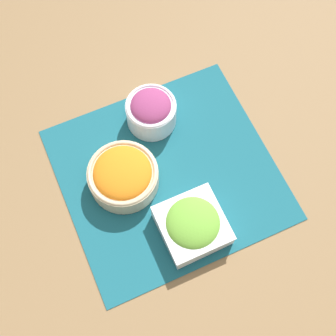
# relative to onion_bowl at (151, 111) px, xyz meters

# --- Properties ---
(ground_plane) EXTENTS (3.00, 3.00, 0.00)m
(ground_plane) POSITION_rel_onion_bowl_xyz_m (0.02, 0.13, -0.05)
(ground_plane) COLOR olive
(placemat) EXTENTS (0.45, 0.42, 0.00)m
(placemat) POSITION_rel_onion_bowl_xyz_m (0.02, 0.13, -0.04)
(placemat) COLOR #195B6B
(placemat) RESTS_ON ground_plane
(onion_bowl) EXTENTS (0.11, 0.11, 0.08)m
(onion_bowl) POSITION_rel_onion_bowl_xyz_m (0.00, 0.00, 0.00)
(onion_bowl) COLOR silver
(onion_bowl) RESTS_ON placemat
(lettuce_bowl) EXTENTS (0.13, 0.13, 0.07)m
(lettuce_bowl) POSITION_rel_onion_bowl_xyz_m (0.03, 0.27, -0.01)
(lettuce_bowl) COLOR white
(lettuce_bowl) RESTS_ON placemat
(carrot_bowl) EXTENTS (0.15, 0.15, 0.07)m
(carrot_bowl) POSITION_rel_onion_bowl_xyz_m (0.11, 0.11, -0.01)
(carrot_bowl) COLOR beige
(carrot_bowl) RESTS_ON placemat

